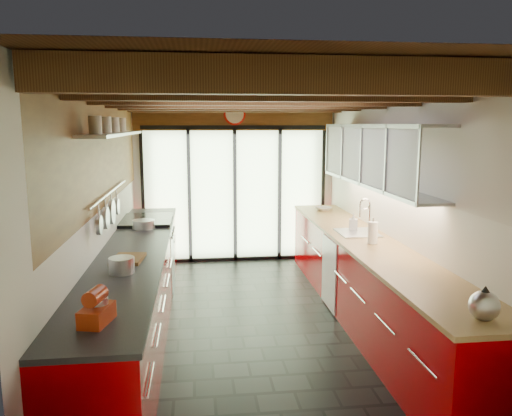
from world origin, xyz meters
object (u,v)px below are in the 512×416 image
(paper_towel, at_px, (373,233))
(bowl, at_px, (323,209))
(kettle, at_px, (484,304))
(stand_mixer, at_px, (97,309))
(soap_bottle, at_px, (353,222))

(paper_towel, bearing_deg, bowl, 90.00)
(kettle, bearing_deg, stand_mixer, 174.67)
(stand_mixer, relative_size, soap_bottle, 1.38)
(stand_mixer, xyz_separation_m, paper_towel, (2.54, 1.88, 0.02))
(kettle, relative_size, bowl, 1.21)
(paper_towel, xyz_separation_m, soap_bottle, (0.00, 0.67, -0.01))
(kettle, height_order, paper_towel, paper_towel)
(stand_mixer, height_order, soap_bottle, stand_mixer)
(stand_mixer, height_order, paper_towel, paper_towel)
(stand_mixer, xyz_separation_m, kettle, (2.54, -0.24, 0.01))
(paper_towel, height_order, soap_bottle, paper_towel)
(soap_bottle, bearing_deg, stand_mixer, -134.80)
(paper_towel, relative_size, soap_bottle, 1.31)
(paper_towel, bearing_deg, stand_mixer, -143.44)
(kettle, xyz_separation_m, paper_towel, (-0.00, 2.12, 0.01))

